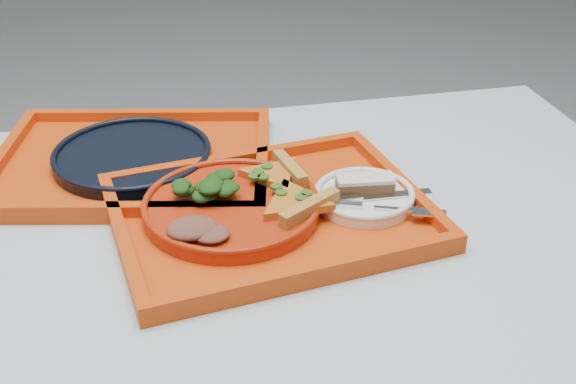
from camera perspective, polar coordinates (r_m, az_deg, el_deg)
The scene contains 13 objects.
table at distance 1.10m, azimuth -10.20°, elevation -6.54°, with size 1.60×0.80×0.75m.
tray_main at distance 1.07m, azimuth -1.44°, elevation -1.96°, with size 0.45×0.35×0.01m, color #C63B0A.
tray_far at distance 1.23m, azimuth -12.12°, elevation 2.13°, with size 0.45×0.35×0.01m, color #C63B0A.
dinner_plate at distance 1.06m, azimuth -4.47°, elevation -1.33°, with size 0.26×0.26×0.02m, color #AE260B.
side_plate at distance 1.09m, azimuth 6.03°, elevation -0.49°, with size 0.15×0.15×0.01m, color white.
navy_plate at distance 1.23m, azimuth -12.19°, elevation 2.71°, with size 0.26×0.26×0.02m, color black.
pizza_slice_a at distance 1.04m, azimuth 0.51°, elevation -0.61°, with size 0.12×0.11×0.02m, color gold, non-canonical shape.
pizza_slice_b at distance 1.11m, azimuth -1.16°, elevation 1.58°, with size 0.11×0.10×0.02m, color gold, non-canonical shape.
salad_heap at distance 1.07m, azimuth -6.69°, elevation 0.78°, with size 0.08×0.07×0.04m, color black.
meat_portion at distance 0.99m, azimuth -7.60°, elevation -2.85°, with size 0.07×0.06×0.02m, color brown.
dessert_bar at distance 1.09m, azimuth 6.10°, elevation 0.64°, with size 0.09×0.04×0.02m.
knife at distance 1.08m, azimuth 6.63°, elevation -0.33°, with size 0.18×0.02×0.01m, color silver.
fork at distance 1.05m, azimuth 6.71°, elevation -1.16°, with size 0.18×0.02×0.01m, color silver.
Camera 1 is at (0.00, -0.88, 1.33)m, focal length 45.00 mm.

